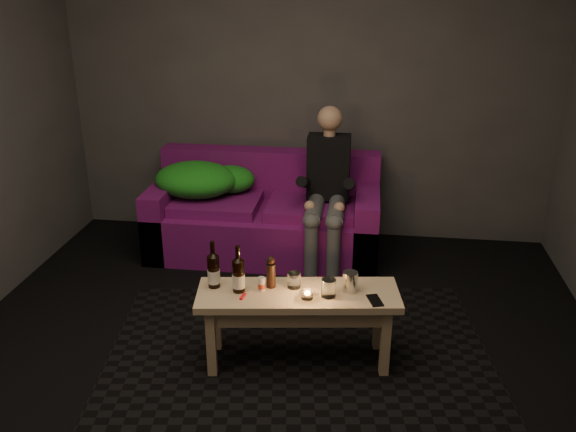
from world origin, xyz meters
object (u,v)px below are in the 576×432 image
sofa (266,218)px  person (327,186)px  steel_cup (350,282)px  coffee_table (298,305)px  beer_bottle_a (214,270)px  beer_bottle_b (238,275)px

sofa → person: (0.50, -0.15, 0.34)m
sofa → person: size_ratio=1.50×
person → steel_cup: size_ratio=10.32×
coffee_table → steel_cup: size_ratio=10.06×
beer_bottle_a → sofa: bearing=88.5°
person → beer_bottle_b: bearing=-105.5°
coffee_table → beer_bottle_a: size_ratio=4.18×
person → sofa: bearing=163.6°
beer_bottle_b → sofa: bearing=94.1°
beer_bottle_a → steel_cup: beer_bottle_a is taller
coffee_table → beer_bottle_a: bearing=179.9°
sofa → person: 0.63m
sofa → person: person is taller
coffee_table → steel_cup: 0.33m
coffee_table → person: bearing=87.6°
beer_bottle_a → steel_cup: 0.77m
beer_bottle_a → beer_bottle_b: beer_bottle_a is taller
person → coffee_table: person is taller
beer_bottle_b → steel_cup: bearing=7.9°
person → beer_bottle_a: bearing=-111.5°
person → coffee_table: size_ratio=1.03×
person → beer_bottle_b: 1.46m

